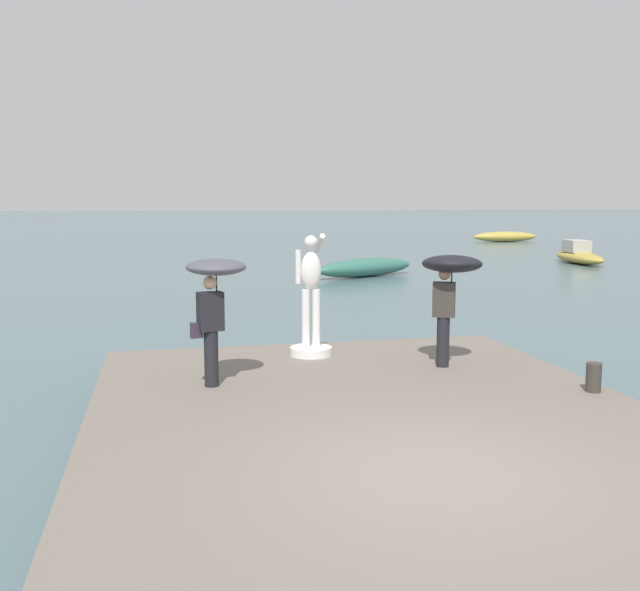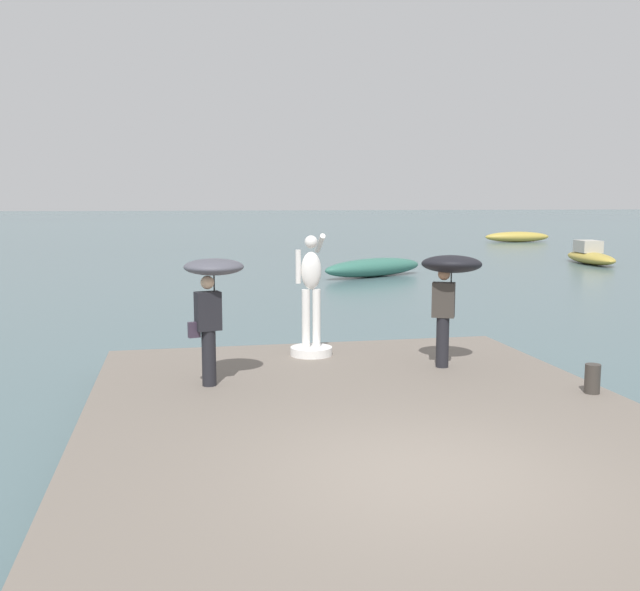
{
  "view_description": "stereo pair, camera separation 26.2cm",
  "coord_description": "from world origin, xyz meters",
  "px_view_note": "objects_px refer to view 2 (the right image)",
  "views": [
    {
      "loc": [
        -2.78,
        -6.8,
        3.27
      ],
      "look_at": [
        0.0,
        5.72,
        1.55
      ],
      "focal_mm": 39.74,
      "sensor_mm": 36.0,
      "label": 1
    },
    {
      "loc": [
        -2.53,
        -6.86,
        3.27
      ],
      "look_at": [
        0.0,
        5.72,
        1.55
      ],
      "focal_mm": 39.74,
      "sensor_mm": 36.0,
      "label": 2
    }
  ],
  "objects_px": {
    "mooring_bollard": "(592,379)",
    "boat_far": "(374,267)",
    "boat_near": "(590,256)",
    "boat_mid": "(517,237)",
    "statue_white_figure": "(311,310)",
    "onlooker_left": "(212,288)",
    "onlooker_right": "(449,277)"
  },
  "relations": [
    {
      "from": "onlooker_left",
      "to": "boat_mid",
      "type": "distance_m",
      "value": 49.09
    },
    {
      "from": "onlooker_right",
      "to": "mooring_bollard",
      "type": "distance_m",
      "value": 2.87
    },
    {
      "from": "statue_white_figure",
      "to": "boat_mid",
      "type": "bearing_deg",
      "value": 58.59
    },
    {
      "from": "statue_white_figure",
      "to": "onlooker_right",
      "type": "distance_m",
      "value": 2.67
    },
    {
      "from": "onlooker_left",
      "to": "boat_near",
      "type": "height_order",
      "value": "onlooker_left"
    },
    {
      "from": "boat_far",
      "to": "boat_mid",
      "type": "bearing_deg",
      "value": 51.39
    },
    {
      "from": "mooring_bollard",
      "to": "boat_mid",
      "type": "xyz_separation_m",
      "value": [
        20.6,
        43.14,
        -0.21
      ]
    },
    {
      "from": "onlooker_right",
      "to": "mooring_bollard",
      "type": "bearing_deg",
      "value": -53.56
    },
    {
      "from": "onlooker_right",
      "to": "boat_far",
      "type": "xyz_separation_m",
      "value": [
        3.77,
        18.17,
        -1.58
      ]
    },
    {
      "from": "onlooker_left",
      "to": "mooring_bollard",
      "type": "bearing_deg",
      "value": -16.35
    },
    {
      "from": "boat_near",
      "to": "boat_mid",
      "type": "distance_m",
      "value": 19.84
    },
    {
      "from": "boat_near",
      "to": "boat_mid",
      "type": "relative_size",
      "value": 0.94
    },
    {
      "from": "statue_white_figure",
      "to": "boat_far",
      "type": "relative_size",
      "value": 0.43
    },
    {
      "from": "statue_white_figure",
      "to": "boat_far",
      "type": "xyz_separation_m",
      "value": [
        5.92,
        16.76,
        -0.85
      ]
    },
    {
      "from": "onlooker_left",
      "to": "boat_mid",
      "type": "bearing_deg",
      "value": 57.79
    },
    {
      "from": "statue_white_figure",
      "to": "boat_near",
      "type": "distance_m",
      "value": 27.88
    },
    {
      "from": "statue_white_figure",
      "to": "boat_mid",
      "type": "relative_size",
      "value": 0.43
    },
    {
      "from": "boat_near",
      "to": "onlooker_left",
      "type": "bearing_deg",
      "value": -132.59
    },
    {
      "from": "onlooker_right",
      "to": "boat_near",
      "type": "bearing_deg",
      "value": 53.05
    },
    {
      "from": "boat_near",
      "to": "boat_far",
      "type": "xyz_separation_m",
      "value": [
        -12.81,
        -3.88,
        -0.02
      ]
    },
    {
      "from": "statue_white_figure",
      "to": "mooring_bollard",
      "type": "xyz_separation_m",
      "value": [
        3.65,
        -3.44,
        -0.63
      ]
    },
    {
      "from": "onlooker_left",
      "to": "onlooker_right",
      "type": "bearing_deg",
      "value": 5.68
    },
    {
      "from": "mooring_bollard",
      "to": "boat_far",
      "type": "distance_m",
      "value": 20.33
    },
    {
      "from": "boat_near",
      "to": "boat_mid",
      "type": "bearing_deg",
      "value": 73.88
    },
    {
      "from": "onlooker_left",
      "to": "onlooker_right",
      "type": "xyz_separation_m",
      "value": [
        4.05,
        0.4,
        0.04
      ]
    },
    {
      "from": "statue_white_figure",
      "to": "boat_mid",
      "type": "distance_m",
      "value": 46.52
    },
    {
      "from": "mooring_bollard",
      "to": "boat_far",
      "type": "xyz_separation_m",
      "value": [
        2.27,
        20.2,
        -0.22
      ]
    },
    {
      "from": "boat_near",
      "to": "onlooker_right",
      "type": "bearing_deg",
      "value": -126.95
    },
    {
      "from": "onlooker_left",
      "to": "mooring_bollard",
      "type": "xyz_separation_m",
      "value": [
        5.55,
        -1.63,
        -1.31
      ]
    },
    {
      "from": "statue_white_figure",
      "to": "mooring_bollard",
      "type": "distance_m",
      "value": 5.06
    },
    {
      "from": "onlooker_left",
      "to": "mooring_bollard",
      "type": "height_order",
      "value": "onlooker_left"
    },
    {
      "from": "statue_white_figure",
      "to": "boat_mid",
      "type": "height_order",
      "value": "statue_white_figure"
    }
  ]
}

